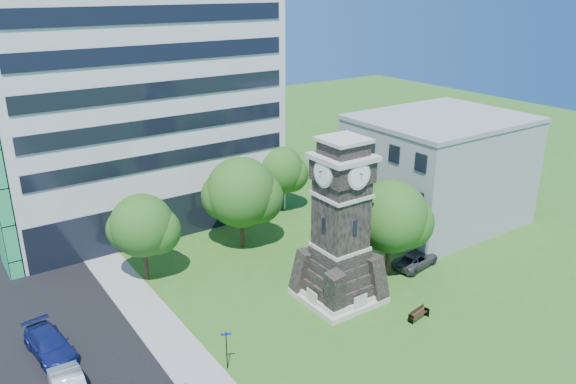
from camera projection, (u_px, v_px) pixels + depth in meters
ground at (323, 323)px, 38.57m from camera, size 160.00×160.00×0.00m
sidewalk at (164, 333)px, 37.38m from camera, size 3.00×70.00×0.06m
street at (28, 381)px, 32.88m from camera, size 14.00×80.00×0.02m
clock_tower at (340, 233)px, 39.86m from camera, size 5.40×5.40×12.22m
office_tall at (127, 72)px, 51.86m from camera, size 26.20×15.11×28.60m
office_low at (438, 170)px, 53.53m from camera, size 15.20×12.20×10.40m
car_street_north at (50, 345)px, 35.03m from camera, size 2.66×5.26×1.46m
car_east_lot at (416, 259)px, 46.05m from camera, size 4.76×2.79×1.24m
park_bench at (418, 314)px, 38.82m from camera, size 1.66×0.44×0.86m
street_sign at (226, 346)px, 33.42m from camera, size 0.63×0.06×2.61m
tree_nw at (143, 228)px, 42.71m from camera, size 5.36×4.87×7.07m
tree_nc at (242, 194)px, 48.07m from camera, size 6.72×6.11×8.19m
tree_ne at (280, 171)px, 56.30m from camera, size 5.45×4.95×6.82m
tree_east at (391, 218)px, 43.49m from camera, size 6.33×5.76×7.88m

